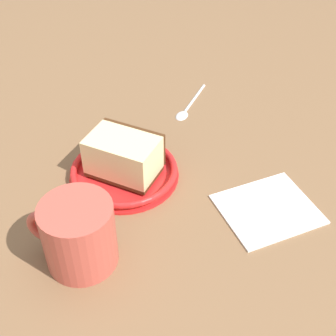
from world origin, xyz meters
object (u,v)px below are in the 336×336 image
(cake_slice, at_px, (125,155))
(tea_mug, at_px, (79,234))
(folded_napkin, at_px, (269,209))
(teaspoon, at_px, (188,108))
(small_plate, at_px, (126,172))

(cake_slice, distance_m, tea_mug, 0.16)
(cake_slice, xyz_separation_m, tea_mug, (-0.04, -0.16, 0.01))
(folded_napkin, bearing_deg, cake_slice, 160.04)
(tea_mug, bearing_deg, teaspoon, 67.18)
(small_plate, xyz_separation_m, folded_napkin, (0.20, -0.07, -0.01))
(teaspoon, height_order, folded_napkin, teaspoon)
(cake_slice, xyz_separation_m, folded_napkin, (0.20, -0.07, -0.03))
(small_plate, distance_m, teaspoon, 0.20)
(teaspoon, bearing_deg, cake_slice, -118.96)
(folded_napkin, bearing_deg, teaspoon, 112.95)
(tea_mug, xyz_separation_m, folded_napkin, (0.24, 0.08, -0.04))
(cake_slice, height_order, teaspoon, cake_slice)
(small_plate, height_order, teaspoon, small_plate)
(cake_slice, relative_size, teaspoon, 0.99)
(small_plate, distance_m, folded_napkin, 0.21)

